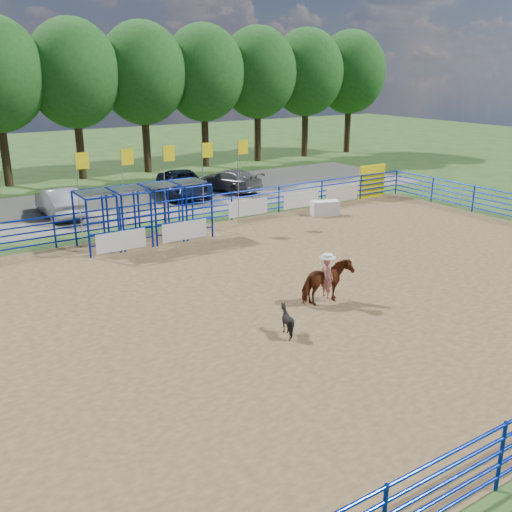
% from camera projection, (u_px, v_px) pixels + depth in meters
% --- Properties ---
extents(ground, '(120.00, 120.00, 0.00)m').
position_uv_depth(ground, '(302.00, 292.00, 20.30)').
color(ground, '#3D6127').
rests_on(ground, ground).
extents(arena_dirt, '(30.00, 20.00, 0.02)m').
position_uv_depth(arena_dirt, '(302.00, 292.00, 20.30)').
color(arena_dirt, olive).
rests_on(arena_dirt, ground).
extents(gravel_strip, '(40.00, 10.00, 0.01)m').
position_uv_depth(gravel_strip, '(129.00, 202.00, 33.86)').
color(gravel_strip, slate).
rests_on(gravel_strip, ground).
extents(announcer_table, '(1.61, 1.16, 0.78)m').
position_uv_depth(announcer_table, '(325.00, 208.00, 30.67)').
color(announcer_table, white).
rests_on(announcer_table, arena_dirt).
extents(horse_and_rider, '(1.78, 0.81, 2.45)m').
position_uv_depth(horse_and_rider, '(327.00, 279.00, 19.01)').
color(horse_and_rider, maroon).
rests_on(horse_and_rider, arena_dirt).
extents(calf, '(1.05, 1.01, 0.88)m').
position_uv_depth(calf, '(287.00, 321.00, 16.90)').
color(calf, black).
rests_on(calf, arena_dirt).
extents(car_b, '(1.63, 4.65, 1.53)m').
position_uv_depth(car_b, '(60.00, 202.00, 30.35)').
color(car_b, gray).
rests_on(car_b, gravel_strip).
extents(car_c, '(3.74, 5.95, 1.53)m').
position_uv_depth(car_c, '(183.00, 184.00, 35.13)').
color(car_c, black).
rests_on(car_c, gravel_strip).
extents(car_d, '(2.96, 5.06, 1.38)m').
position_uv_depth(car_d, '(230.00, 180.00, 36.66)').
color(car_d, '#58585A').
rests_on(car_d, gravel_strip).
extents(perimeter_fence, '(30.10, 20.10, 1.50)m').
position_uv_depth(perimeter_fence, '(302.00, 272.00, 20.06)').
color(perimeter_fence, '#061F96').
rests_on(perimeter_fence, ground).
extents(chute_assembly, '(19.32, 2.41, 4.20)m').
position_uv_depth(chute_assembly, '(152.00, 214.00, 25.98)').
color(chute_assembly, '#061F96').
rests_on(chute_assembly, ground).
extents(treeline, '(56.40, 6.40, 11.24)m').
position_uv_depth(treeline, '(73.00, 68.00, 38.67)').
color(treeline, '#3F2B19').
rests_on(treeline, ground).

